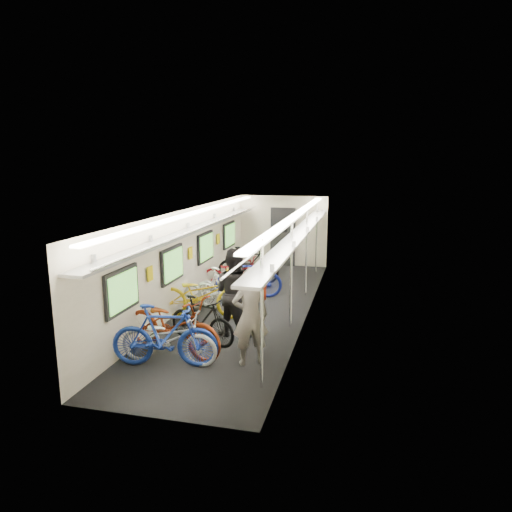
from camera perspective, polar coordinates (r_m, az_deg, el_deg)
The scene contains 14 objects.
train_car_shell at distance 11.57m, azimuth -2.09°, elevation 2.44°, with size 10.00×10.00×10.00m.
bicycle_0 at distance 8.27m, azimuth -10.85°, elevation -10.11°, with size 0.62×1.77×0.93m, color silver.
bicycle_1 at distance 8.15m, azimuth -11.34°, elevation -9.74°, with size 0.53×1.87×1.13m, color #1B38A7.
bicycle_2 at distance 8.63m, azimuth -10.38°, elevation -8.44°, with size 0.75×2.16×1.14m, color maroon.
bicycle_3 at distance 9.08m, azimuth -6.82°, elevation -7.96°, with size 0.44×1.57×0.94m, color black.
bicycle_4 at distance 10.48m, azimuth -6.83°, elevation -4.80°, with size 0.74×2.11×1.11m, color gold.
bicycle_5 at distance 10.90m, azimuth -3.99°, elevation -4.27°, with size 0.49×1.74×1.04m, color white.
bicycle_6 at distance 10.73m, azimuth -5.30°, elevation -4.73°, with size 0.65×1.86×0.98m, color silver.
bicycle_7 at distance 11.94m, azimuth -0.91°, elevation -2.80°, with size 0.50×1.76×1.06m, color navy.
bicycle_8 at distance 12.52m, azimuth -2.68°, elevation -2.30°, with size 0.65×1.87×0.98m, color maroon.
bicycle_9 at distance 13.36m, azimuth -1.00°, elevation -1.16°, with size 0.52×1.82×1.10m, color black.
passenger_near at distance 7.99m, azimuth -0.70°, elevation -7.57°, with size 0.64×0.42×1.75m, color gray.
passenger_mid at distance 9.28m, azimuth -2.74°, elevation -4.58°, with size 0.89×0.69×1.83m, color black.
backpack at distance 8.20m, azimuth 0.37°, elevation -4.10°, with size 0.26×0.14×0.38m, color #B92E12.
Camera 1 is at (2.72, -10.28, 3.50)m, focal length 32.00 mm.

